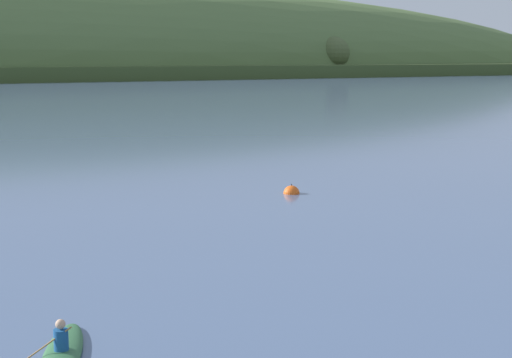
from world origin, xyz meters
The scene contains 3 objects.
far_shoreline_hill centered at (46.40, 248.78, 0.14)m, with size 590.43×95.07×61.52m.
canoe_with_paddler centered at (-13.00, 23.48, 0.09)m, with size 2.40×4.12×1.02m.
mooring_buoy_midchannel centered at (2.57, 38.25, 0.00)m, with size 0.79×0.79×0.87m.
Camera 1 is at (-17.45, 7.51, 6.54)m, focal length 54.22 mm.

